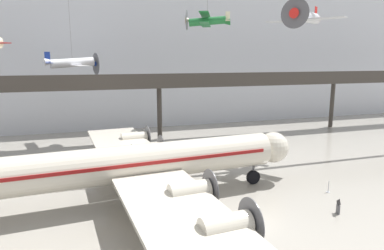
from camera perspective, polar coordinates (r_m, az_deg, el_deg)
ground_plane at (r=25.84m, az=8.54°, el=-15.98°), size 260.00×260.00×0.00m
hangar_back_wall at (r=59.77m, az=-7.81°, el=12.08°), size 140.00×3.00×25.81m
mezzanine_walkway at (r=48.56m, az=-5.28°, el=6.65°), size 110.00×3.20×9.68m
airliner_silver_main at (r=28.21m, az=-9.97°, el=-6.47°), size 30.59×34.68×9.05m
suspended_plane_white_twin at (r=49.13m, az=-19.31°, el=9.74°), size 7.19×8.58×12.31m
suspended_plane_silver_racer at (r=41.95m, az=18.45°, el=16.72°), size 7.30×7.95×7.23m
suspended_plane_green_biplane at (r=46.81m, az=2.53°, el=16.95°), size 6.21×7.14×6.63m
stanchion_barrier at (r=33.12m, az=21.77°, el=-9.85°), size 0.36×0.36×1.08m
info_sign_pedestal at (r=29.10m, az=23.18°, el=-12.60°), size 0.30×0.74×1.24m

